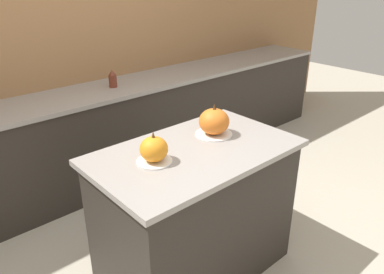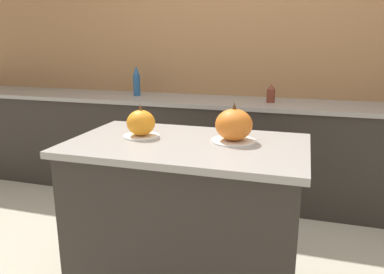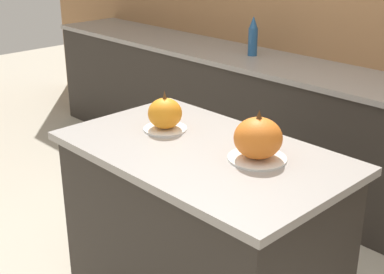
{
  "view_description": "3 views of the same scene",
  "coord_description": "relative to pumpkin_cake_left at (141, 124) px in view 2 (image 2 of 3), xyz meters",
  "views": [
    {
      "loc": [
        -1.32,
        -1.45,
        1.87
      ],
      "look_at": [
        -0.07,
        -0.05,
        1.02
      ],
      "focal_mm": 35.0,
      "sensor_mm": 36.0,
      "label": 1
    },
    {
      "loc": [
        0.57,
        -1.78,
        1.42
      ],
      "look_at": [
        0.02,
        0.03,
        0.92
      ],
      "focal_mm": 35.0,
      "sensor_mm": 36.0,
      "label": 2
    },
    {
      "loc": [
        1.45,
        -1.45,
        1.77
      ],
      "look_at": [
        -0.05,
        -0.01,
        0.94
      ],
      "focal_mm": 50.0,
      "sensor_mm": 36.0,
      "label": 3
    }
  ],
  "objects": [
    {
      "name": "kitchen_island",
      "position": [
        0.27,
        -0.04,
        -0.52
      ],
      "size": [
        1.23,
        0.73,
        0.9
      ],
      "color": "#2D2823",
      "rests_on": "ground_plane"
    },
    {
      "name": "back_counter",
      "position": [
        0.27,
        1.39,
        -0.52
      ],
      "size": [
        6.0,
        0.6,
        0.9
      ],
      "color": "#2D2823",
      "rests_on": "ground_plane"
    },
    {
      "name": "pumpkin_cake_right",
      "position": [
        0.5,
        0.05,
        0.01
      ],
      "size": [
        0.24,
        0.24,
        0.21
      ],
      "color": "white",
      "rests_on": "kitchen_island"
    },
    {
      "name": "wall_back",
      "position": [
        0.27,
        1.72,
        0.28
      ],
      "size": [
        8.0,
        0.06,
        2.5
      ],
      "color": "#9E7047",
      "rests_on": "ground_plane"
    },
    {
      "name": "bottle_short",
      "position": [
        0.57,
        1.39,
        0.0
      ],
      "size": [
        0.07,
        0.07,
        0.16
      ],
      "color": "maroon",
      "rests_on": "back_counter"
    },
    {
      "name": "bottle_tall",
      "position": [
        -0.69,
        1.43,
        0.06
      ],
      "size": [
        0.07,
        0.07,
        0.28
      ],
      "color": "#235184",
      "rests_on": "back_counter"
    },
    {
      "name": "pumpkin_cake_left",
      "position": [
        0.0,
        0.0,
        0.0
      ],
      "size": [
        0.2,
        0.2,
        0.18
      ],
      "color": "white",
      "rests_on": "kitchen_island"
    }
  ]
}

